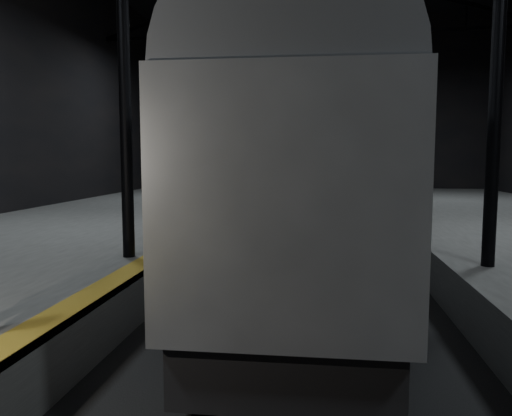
# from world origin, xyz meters

# --- Properties ---
(ground) EXTENTS (44.00, 44.00, 0.00)m
(ground) POSITION_xyz_m (0.00, 0.00, 0.00)
(ground) COLOR black
(ground) RESTS_ON ground
(platform_left) EXTENTS (9.00, 43.80, 1.00)m
(platform_left) POSITION_xyz_m (-7.50, 0.00, 0.50)
(platform_left) COLOR #4E4E4B
(platform_left) RESTS_ON ground
(tactile_strip) EXTENTS (0.50, 43.80, 0.01)m
(tactile_strip) POSITION_xyz_m (-3.25, 0.00, 1.00)
(tactile_strip) COLOR olive
(tactile_strip) RESTS_ON platform_left
(track) EXTENTS (2.40, 43.00, 0.24)m
(track) POSITION_xyz_m (0.00, 0.00, 0.07)
(track) COLOR #3F3328
(track) RESTS_ON ground
(train) EXTENTS (3.11, 20.78, 5.55)m
(train) POSITION_xyz_m (-0.00, 1.04, 3.10)
(train) COLOR #9A9DA2
(train) RESTS_ON ground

